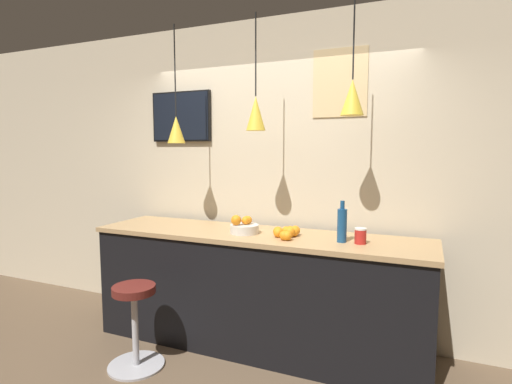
% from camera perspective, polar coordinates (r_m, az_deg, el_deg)
% --- Properties ---
extents(back_wall, '(8.00, 0.06, 2.90)m').
position_cam_1_polar(back_wall, '(3.76, 2.77, 2.20)').
color(back_wall, beige).
rests_on(back_wall, ground_plane).
extents(service_counter, '(2.88, 0.70, 1.00)m').
position_cam_1_polar(service_counter, '(3.54, -0.00, -13.79)').
color(service_counter, black).
rests_on(service_counter, ground_plane).
extents(bar_stool, '(0.44, 0.44, 0.66)m').
position_cam_1_polar(bar_stool, '(3.40, -16.93, -16.79)').
color(bar_stool, '#B7B7BC').
rests_on(bar_stool, ground_plane).
extents(fruit_bowl, '(0.24, 0.24, 0.16)m').
position_cam_1_polar(fruit_bowl, '(3.39, -1.74, -4.95)').
color(fruit_bowl, beige).
rests_on(fruit_bowl, service_counter).
extents(orange_pile, '(0.20, 0.29, 0.09)m').
position_cam_1_polar(orange_pile, '(3.25, 4.56, -5.75)').
color(orange_pile, orange).
rests_on(orange_pile, service_counter).
extents(juice_bottle, '(0.07, 0.07, 0.32)m').
position_cam_1_polar(juice_bottle, '(3.12, 12.19, -4.57)').
color(juice_bottle, navy).
rests_on(juice_bottle, service_counter).
extents(spread_jar, '(0.09, 0.09, 0.12)m').
position_cam_1_polar(spread_jar, '(3.11, 14.69, -6.08)').
color(spread_jar, red).
rests_on(spread_jar, service_counter).
extents(pendant_lamp_left, '(0.16, 0.16, 1.04)m').
position_cam_1_polar(pendant_lamp_left, '(3.70, -11.33, 8.85)').
color(pendant_lamp_left, black).
extents(pendant_lamp_middle, '(0.16, 0.16, 0.94)m').
position_cam_1_polar(pendant_lamp_middle, '(3.34, -0.04, 11.24)').
color(pendant_lamp_middle, black).
extents(pendant_lamp_right, '(0.17, 0.17, 0.84)m').
position_cam_1_polar(pendant_lamp_right, '(3.12, 13.60, 13.05)').
color(pendant_lamp_right, black).
extents(mounted_tv, '(0.67, 0.04, 0.50)m').
position_cam_1_polar(mounted_tv, '(4.18, -10.65, 10.54)').
color(mounted_tv, black).
extents(wall_poster, '(0.47, 0.01, 0.58)m').
position_cam_1_polar(wall_poster, '(3.60, 11.89, 15.03)').
color(wall_poster, '#DBBC84').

